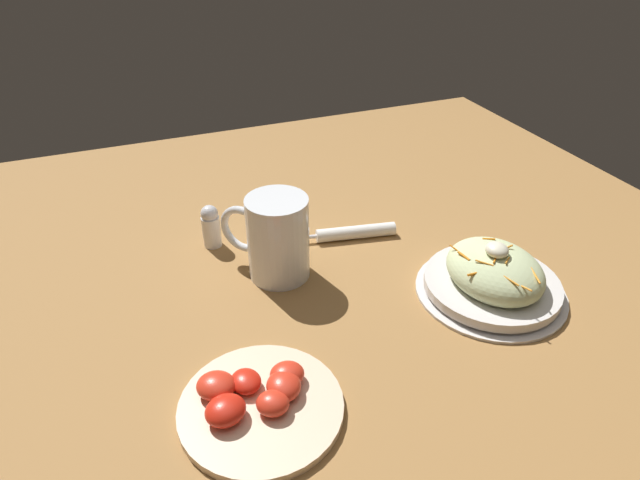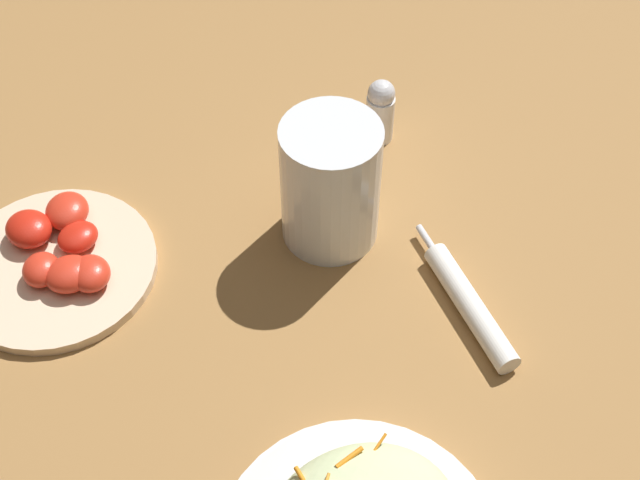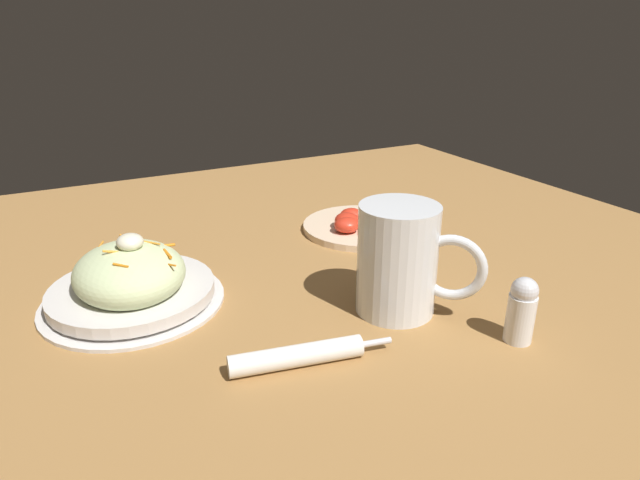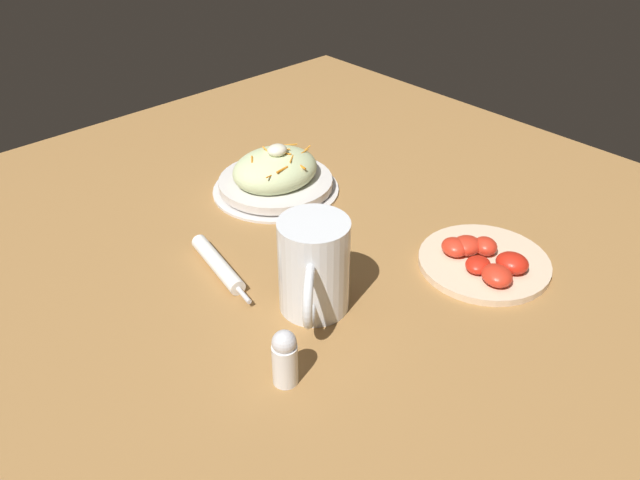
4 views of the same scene
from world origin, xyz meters
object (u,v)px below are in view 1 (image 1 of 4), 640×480
at_px(beer_mug, 277,241).
at_px(salt_shaker, 211,226).
at_px(tomato_plate, 258,401).
at_px(salad_plate, 493,277).
at_px(napkin_roll, 355,232).

distance_m(beer_mug, salt_shaker, 0.15).
bearing_deg(tomato_plate, salad_plate, 101.52).
height_order(beer_mug, tomato_plate, beer_mug).
bearing_deg(salad_plate, tomato_plate, -78.48).
distance_m(salad_plate, tomato_plate, 0.41).
relative_size(salad_plate, salt_shaker, 2.92).
xyz_separation_m(salad_plate, tomato_plate, (0.08, -0.40, -0.02)).
xyz_separation_m(salad_plate, napkin_roll, (-0.22, -0.13, -0.02)).
bearing_deg(tomato_plate, salt_shaker, 176.06).
distance_m(salad_plate, napkin_roll, 0.26).
relative_size(tomato_plate, salt_shaker, 2.54).
xyz_separation_m(tomato_plate, salt_shaker, (-0.38, 0.03, 0.03)).
height_order(salad_plate, napkin_roll, salad_plate).
distance_m(salad_plate, beer_mug, 0.34).
bearing_deg(beer_mug, salt_shaker, -146.11).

